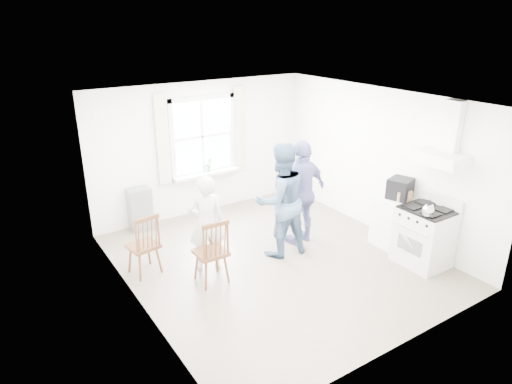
# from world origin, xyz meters

# --- Properties ---
(room_shell) EXTENTS (4.62, 5.12, 2.64)m
(room_shell) POSITION_xyz_m (0.00, 0.00, 1.30)
(room_shell) COLOR gray
(room_shell) RESTS_ON ground
(window_assembly) EXTENTS (1.88, 0.24, 1.70)m
(window_assembly) POSITION_xyz_m (0.00, 2.45, 1.46)
(window_assembly) COLOR white
(window_assembly) RESTS_ON room_shell
(range_hood) EXTENTS (0.45, 0.76, 0.94)m
(range_hood) POSITION_xyz_m (2.07, -1.35, 1.90)
(range_hood) COLOR white
(range_hood) RESTS_ON room_shell
(shelf_unit) EXTENTS (0.40, 0.30, 0.80)m
(shelf_unit) POSITION_xyz_m (-1.40, 2.33, 0.40)
(shelf_unit) COLOR gray
(shelf_unit) RESTS_ON ground
(gas_stove) EXTENTS (0.68, 0.76, 1.12)m
(gas_stove) POSITION_xyz_m (1.91, -1.35, 0.48)
(gas_stove) COLOR silver
(gas_stove) RESTS_ON ground
(kettle) EXTENTS (0.18, 0.18, 0.25)m
(kettle) POSITION_xyz_m (1.68, -1.51, 1.04)
(kettle) COLOR silver
(kettle) RESTS_ON gas_stove
(low_cabinet) EXTENTS (0.50, 0.55, 0.90)m
(low_cabinet) POSITION_xyz_m (1.98, -0.65, 0.45)
(low_cabinet) COLOR white
(low_cabinet) RESTS_ON ground
(stereo_stack) EXTENTS (0.46, 0.44, 0.34)m
(stereo_stack) POSITION_xyz_m (2.00, -0.72, 1.07)
(stereo_stack) COLOR black
(stereo_stack) RESTS_ON low_cabinet
(cardboard_box) EXTENTS (0.30, 0.25, 0.17)m
(cardboard_box) POSITION_xyz_m (1.97, -0.80, 0.98)
(cardboard_box) COLOR #99754A
(cardboard_box) RESTS_ON low_cabinet
(windsor_chair_a) EXTENTS (0.49, 0.48, 1.01)m
(windsor_chair_a) POSITION_xyz_m (-1.88, 0.70, 0.61)
(windsor_chair_a) COLOR #4C2B18
(windsor_chair_a) RESTS_ON ground
(windsor_chair_b) EXTENTS (0.45, 0.44, 1.04)m
(windsor_chair_b) POSITION_xyz_m (-1.15, -0.09, 0.64)
(windsor_chair_b) COLOR #4C2B18
(windsor_chair_b) RESTS_ON ground
(person_left) EXTENTS (0.70, 0.70, 1.54)m
(person_left) POSITION_xyz_m (-1.03, 0.38, 0.77)
(person_left) COLOR silver
(person_left) RESTS_ON ground
(person_mid) EXTENTS (1.01, 1.01, 1.90)m
(person_mid) POSITION_xyz_m (0.21, 0.17, 0.95)
(person_mid) COLOR #445F7F
(person_mid) RESTS_ON ground
(person_right) EXTENTS (1.24, 1.24, 1.83)m
(person_right) POSITION_xyz_m (0.77, 0.31, 0.92)
(person_right) COLOR navy
(person_right) RESTS_ON ground
(potted_plant) EXTENTS (0.18, 0.18, 0.29)m
(potted_plant) POSITION_xyz_m (0.06, 2.36, 0.99)
(potted_plant) COLOR #306E31
(potted_plant) RESTS_ON window_assembly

